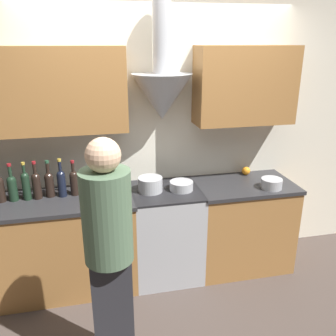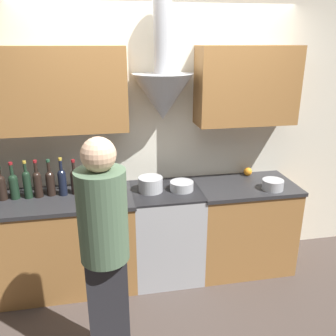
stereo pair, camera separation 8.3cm
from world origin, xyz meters
The scene contains 17 objects.
ground_plane centered at (0.00, 0.00, 0.00)m, with size 12.00×12.00×0.00m, color #423833.
wall_back centered at (-0.10, 0.57, 1.47)m, with size 8.40×0.54×2.60m.
counter_left centered at (-1.06, 0.30, 0.45)m, with size 1.51×0.62×0.89m.
counter_right centered at (0.78, 0.30, 0.45)m, with size 0.95×0.62×0.89m.
stove_range centered at (0.00, 0.30, 0.45)m, with size 0.63×0.60×0.89m.
wine_bottle_3 centered at (-1.42, 0.36, 1.02)m, with size 0.08×0.08×0.30m.
wine_bottle_4 centered at (-1.32, 0.36, 1.02)m, with size 0.08×0.08×0.33m.
wine_bottle_5 centered at (-1.21, 0.36, 1.03)m, with size 0.07×0.07×0.34m.
wine_bottle_6 centered at (-1.12, 0.36, 1.03)m, with size 0.07×0.07×0.34m.
wine_bottle_7 centered at (-1.02, 0.38, 1.02)m, with size 0.08×0.08×0.33m.
wine_bottle_8 centered at (-0.92, 0.36, 1.03)m, with size 0.07×0.07×0.35m.
wine_bottle_9 centered at (-0.81, 0.37, 1.02)m, with size 0.07×0.07×0.32m.
stock_pot centered at (-0.14, 0.30, 0.96)m, with size 0.22×0.22×0.13m.
mixing_bowl centered at (0.14, 0.28, 0.93)m, with size 0.22×0.22×0.08m.
orange_fruit centered at (0.89, 0.52, 0.93)m, with size 0.08×0.08×0.08m.
saucepan centered at (0.97, 0.14, 0.94)m, with size 0.19×0.19×0.09m.
person_foreground_left centered at (-0.57, -0.69, 0.94)m, with size 0.31×0.31×1.68m.
Camera 2 is at (-0.54, -2.66, 2.19)m, focal length 38.00 mm.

